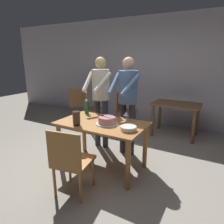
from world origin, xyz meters
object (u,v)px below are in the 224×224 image
wine_glass_near (126,114)px  person_cutting_cake (128,96)px  water_bottle (87,107)px  background_chair_0 (78,103)px  background_chair_1 (91,107)px  chair_near_side (70,160)px  background_table (176,111)px  plate_stack (128,128)px  person_standing_beside (101,93)px  cake_knife (104,116)px  background_chair_2 (124,109)px  cake_on_platter (107,121)px  main_dining_table (102,130)px  hurricane_lamp (76,118)px

wine_glass_near → person_cutting_cake: bearing=112.0°
water_bottle → background_chair_0: size_ratio=0.28×
background_chair_0 → background_chair_1: same height
chair_near_side → background_table: chair_near_side is taller
plate_stack → background_chair_1: bearing=137.2°
person_cutting_cake → chair_near_side: person_cutting_cake is taller
person_standing_beside → background_table: (1.13, 1.28, -0.50)m
cake_knife → background_chair_2: bearing=106.8°
background_chair_0 → background_chair_2: size_ratio=1.00×
person_cutting_cake → background_chair_1: size_ratio=1.91×
person_cutting_cake → background_chair_1: 1.82m
chair_near_side → background_chair_0: same height
cake_on_platter → background_table: bearing=72.9°
main_dining_table → background_chair_0: background_chair_0 is taller
background_table → background_chair_0: bearing=-176.6°
cake_on_platter → cake_knife: (-0.07, 0.02, 0.06)m
chair_near_side → person_cutting_cake: bearing=85.0°
plate_stack → background_chair_0: bearing=141.7°
background_chair_1 → background_table: bearing=10.3°
water_bottle → background_table: size_ratio=0.25×
main_dining_table → chair_near_side: size_ratio=1.49×
main_dining_table → background_table: (0.70, 1.92, -0.04)m
wine_glass_near → background_chair_0: background_chair_0 is taller
wine_glass_near → background_chair_1: size_ratio=0.16×
person_cutting_cake → person_standing_beside: size_ratio=1.00×
cake_on_platter → plate_stack: (0.39, -0.09, -0.02)m
main_dining_table → hurricane_lamp: (-0.25, -0.29, 0.24)m
wine_glass_near → hurricane_lamp: (-0.52, -0.59, 0.00)m
main_dining_table → plate_stack: plate_stack is taller
hurricane_lamp → background_chair_2: bearing=97.0°
cake_knife → water_bottle: size_ratio=1.07×
main_dining_table → background_table: bearing=69.9°
cake_on_platter → chair_near_side: (-0.08, -0.75, -0.31)m
background_table → background_chair_1: (-2.00, -0.36, -0.09)m
cake_knife → plate_stack: size_ratio=1.22×
background_table → background_chair_0: (-2.58, -0.15, -0.09)m
main_dining_table → person_standing_beside: size_ratio=0.78×
background_table → background_chair_2: bearing=-173.8°
cake_on_platter → plate_stack: 0.40m
wine_glass_near → background_chair_0: 2.63m
person_cutting_cake → background_chair_0: (-2.02, 1.16, -0.58)m
hurricane_lamp → background_table: (0.95, 2.21, -0.28)m
main_dining_table → person_cutting_cake: person_cutting_cake is taller
plate_stack → chair_near_side: chair_near_side is taller
hurricane_lamp → background_table: size_ratio=0.21×
hurricane_lamp → background_chair_1: bearing=119.6°
background_chair_2 → cake_knife: bearing=-73.2°
person_cutting_cake → background_table: (0.56, 1.31, -0.50)m
wine_glass_near → water_bottle: 0.78m
cake_knife → background_chair_1: bearing=130.6°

